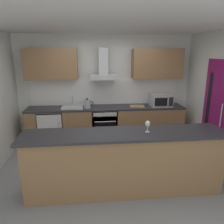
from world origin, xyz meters
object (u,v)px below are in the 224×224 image
object	(u,v)px
oven	(104,125)
range_hood	(103,69)
refrigerator	(52,128)
sink	(73,107)
wine_glass	(148,124)
kettle	(87,104)
microwave	(161,100)
chopping_board	(137,106)

from	to	relation	value
oven	range_hood	distance (m)	1.33
range_hood	refrigerator	bearing A→B (deg)	-174.01
sink	range_hood	size ratio (longest dim) A/B	0.69
refrigerator	wine_glass	size ratio (longest dim) A/B	4.78
kettle	oven	bearing A→B (deg)	4.84
refrigerator	kettle	distance (m)	1.04
range_hood	wine_glass	size ratio (longest dim) A/B	4.05
microwave	sink	bearing A→B (deg)	178.96
microwave	range_hood	distance (m)	1.58
oven	range_hood	xyz separation A→B (m)	(-0.00, 0.13, 1.33)
microwave	kettle	size ratio (longest dim) A/B	1.73
oven	wine_glass	size ratio (longest dim) A/B	4.50
kettle	refrigerator	bearing A→B (deg)	177.95
refrigerator	sink	xyz separation A→B (m)	(0.51, 0.01, 0.50)
range_hood	chopping_board	distance (m)	1.20
wine_glass	range_hood	bearing A→B (deg)	103.87
chopping_board	sink	bearing A→B (deg)	178.72
refrigerator	range_hood	xyz separation A→B (m)	(1.26, 0.13, 1.36)
sink	kettle	world-z (taller)	sink
oven	range_hood	world-z (taller)	range_hood
refrigerator	kettle	size ratio (longest dim) A/B	2.94
oven	chopping_board	world-z (taller)	chopping_board
microwave	wine_glass	distance (m)	2.17
chopping_board	oven	bearing A→B (deg)	178.30
sink	chopping_board	world-z (taller)	sink
oven	wine_glass	world-z (taller)	wine_glass
microwave	sink	distance (m)	2.14
microwave	kettle	distance (m)	1.79
sink	range_hood	bearing A→B (deg)	8.99
microwave	sink	size ratio (longest dim) A/B	1.00
sink	wine_glass	xyz separation A→B (m)	(1.28, -2.03, 0.20)
range_hood	wine_glass	distance (m)	2.31
oven	range_hood	size ratio (longest dim) A/B	1.11
oven	sink	size ratio (longest dim) A/B	1.60
kettle	wine_glass	distance (m)	2.20
oven	sink	distance (m)	0.88
microwave	range_hood	bearing A→B (deg)	173.54
refrigerator	chopping_board	bearing A→B (deg)	-0.58
kettle	wine_glass	bearing A→B (deg)	-64.94
kettle	wine_glass	xyz separation A→B (m)	(0.93, -1.99, 0.12)
microwave	wine_glass	xyz separation A→B (m)	(-0.86, -1.99, 0.08)
sink	kettle	size ratio (longest dim) A/B	1.73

